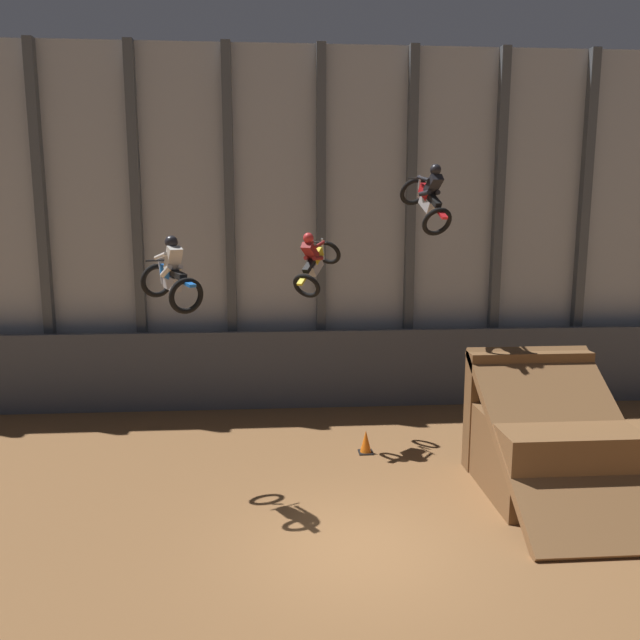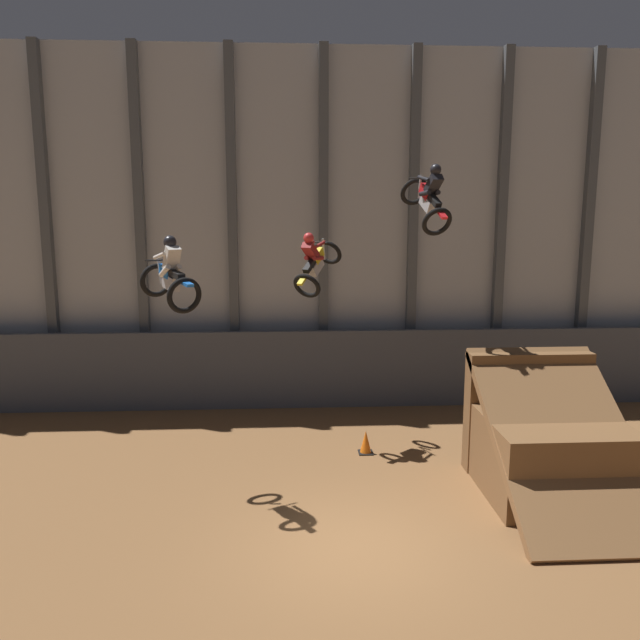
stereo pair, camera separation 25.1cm
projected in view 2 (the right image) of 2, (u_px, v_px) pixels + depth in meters
name	position (u px, v px, depth m)	size (l,w,h in m)	color
ground_plane	(354.00, 549.00, 11.14)	(60.00, 60.00, 0.00)	brown
arena_back_wall	(323.00, 230.00, 19.23)	(32.00, 0.40, 10.83)	#ADB2B7
lower_barrier	(325.00, 369.00, 19.12)	(31.36, 0.20, 2.39)	#474C56
dirt_ramp	(545.00, 444.00, 13.44)	(2.85, 4.36, 2.95)	brown
rider_bike_left_air	(170.00, 277.00, 12.67)	(1.48, 1.75, 1.54)	black
rider_bike_center_air	(316.00, 262.00, 15.77)	(1.49, 1.80, 1.70)	black
rider_bike_right_air	(428.00, 198.00, 14.62)	(1.11, 1.88, 1.70)	black
traffic_cone_near_ramp	(366.00, 442.00, 15.54)	(0.36, 0.36, 0.58)	black
hay_bale_trackside	(634.00, 456.00, 14.69)	(1.04, 0.84, 0.57)	#CCB751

